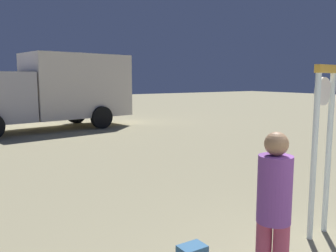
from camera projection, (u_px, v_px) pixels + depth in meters
standing_clock at (322, 135)px, 4.43m from camera, size 0.45×0.13×2.19m
person_near_clock at (274, 209)px, 3.11m from camera, size 0.30×0.30×1.57m
box_truck_near at (60, 89)px, 14.21m from camera, size 6.50×3.22×3.00m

